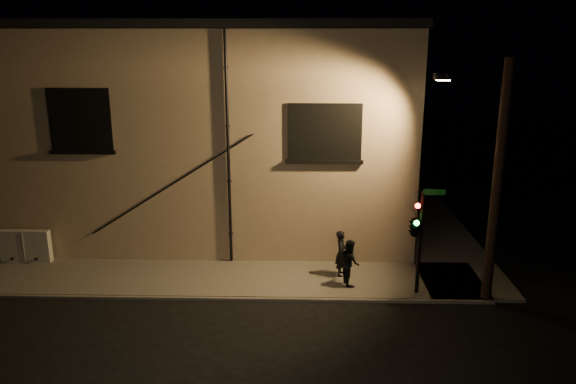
{
  "coord_description": "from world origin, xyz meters",
  "views": [
    {
      "loc": [
        0.82,
        -16.49,
        8.26
      ],
      "look_at": [
        0.34,
        1.8,
        3.14
      ],
      "focal_mm": 35.0,
      "sensor_mm": 36.0,
      "label": 1
    }
  ],
  "objects_px": {
    "pedestrian_b": "(350,262)",
    "streetlamp_pole": "(494,179)",
    "utility_cabinet": "(26,246)",
    "pedestrian_a": "(341,253)",
    "traffic_signal": "(415,225)"
  },
  "relations": [
    {
      "from": "streetlamp_pole",
      "to": "pedestrian_a",
      "type": "bearing_deg",
      "value": 160.64
    },
    {
      "from": "pedestrian_a",
      "to": "streetlamp_pole",
      "type": "xyz_separation_m",
      "value": [
        4.48,
        -1.57,
        3.1
      ]
    },
    {
      "from": "pedestrian_a",
      "to": "traffic_signal",
      "type": "distance_m",
      "value": 3.05
    },
    {
      "from": "pedestrian_b",
      "to": "traffic_signal",
      "type": "relative_size",
      "value": 0.45
    },
    {
      "from": "utility_cabinet",
      "to": "pedestrian_b",
      "type": "xyz_separation_m",
      "value": [
        11.86,
        -1.64,
        0.17
      ]
    },
    {
      "from": "utility_cabinet",
      "to": "pedestrian_b",
      "type": "relative_size",
      "value": 1.18
    },
    {
      "from": "traffic_signal",
      "to": "pedestrian_b",
      "type": "bearing_deg",
      "value": 160.2
    },
    {
      "from": "utility_cabinet",
      "to": "streetlamp_pole",
      "type": "relative_size",
      "value": 0.24
    },
    {
      "from": "pedestrian_b",
      "to": "pedestrian_a",
      "type": "bearing_deg",
      "value": 5.09
    },
    {
      "from": "pedestrian_b",
      "to": "traffic_signal",
      "type": "bearing_deg",
      "value": -122.86
    },
    {
      "from": "pedestrian_b",
      "to": "streetlamp_pole",
      "type": "distance_m",
      "value": 5.34
    },
    {
      "from": "pedestrian_a",
      "to": "traffic_signal",
      "type": "bearing_deg",
      "value": -113.31
    },
    {
      "from": "pedestrian_b",
      "to": "traffic_signal",
      "type": "distance_m",
      "value": 2.61
    },
    {
      "from": "pedestrian_a",
      "to": "streetlamp_pole",
      "type": "distance_m",
      "value": 5.67
    },
    {
      "from": "utility_cabinet",
      "to": "traffic_signal",
      "type": "distance_m",
      "value": 14.12
    }
  ]
}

